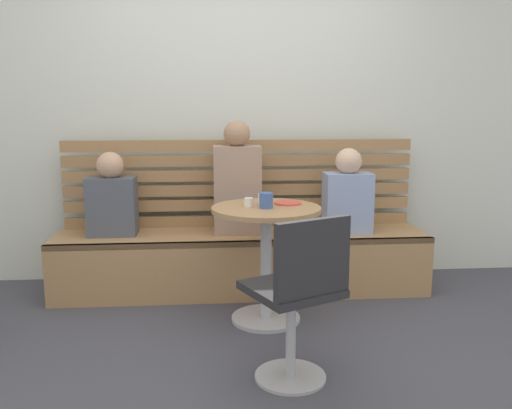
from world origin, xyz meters
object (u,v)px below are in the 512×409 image
at_px(person_adult, 237,183).
at_px(plate_small, 288,203).
at_px(cafe_table, 266,242).
at_px(white_chair, 299,294).
at_px(person_child_left, 112,199).
at_px(cup_mug_blue, 266,200).
at_px(person_child_middle, 347,196).
at_px(cup_ceramic_white, 264,199).
at_px(booth_bench, 242,262).
at_px(cup_espresso_small, 249,202).

relative_size(person_adult, plate_small, 4.80).
relative_size(cafe_table, white_chair, 0.87).
distance_m(cafe_table, person_child_left, 1.22).
bearing_deg(white_chair, cup_mug_blue, 95.92).
distance_m(person_adult, person_child_middle, 0.81).
bearing_deg(person_child_middle, white_chair, -113.06).
bearing_deg(person_child_left, plate_small, -23.30).
relative_size(cafe_table, cup_ceramic_white, 9.25).
bearing_deg(cafe_table, booth_bench, 101.96).
height_order(white_chair, cup_espresso_small, white_chair).
xyz_separation_m(person_child_left, cup_ceramic_white, (1.05, -0.52, 0.07)).
xyz_separation_m(person_adult, person_child_middle, (0.80, -0.04, -0.10)).
xyz_separation_m(booth_bench, person_child_left, (-0.93, 0.03, 0.48)).
distance_m(cafe_table, person_child_middle, 0.88).
bearing_deg(cafe_table, person_child_left, 150.12).
relative_size(booth_bench, white_chair, 3.18).
relative_size(booth_bench, cup_mug_blue, 28.42).
relative_size(white_chair, cup_ceramic_white, 10.63).
distance_m(person_child_left, cup_espresso_small, 1.11).
distance_m(white_chair, cup_mug_blue, 0.84).
bearing_deg(person_child_left, cup_ceramic_white, -26.41).
bearing_deg(cup_ceramic_white, person_child_middle, 35.44).
bearing_deg(person_child_left, person_adult, -0.47).
height_order(white_chair, cup_ceramic_white, white_chair).
distance_m(person_adult, cup_espresso_small, 0.58).
relative_size(white_chair, plate_small, 5.00).
relative_size(cafe_table, person_child_left, 1.24).
distance_m(person_child_middle, cup_ceramic_white, 0.81).
xyz_separation_m(white_chair, cup_espresso_small, (-0.18, 0.83, 0.30)).
height_order(person_adult, plate_small, person_adult).
height_order(booth_bench, cup_mug_blue, cup_mug_blue).
bearing_deg(booth_bench, cup_ceramic_white, -76.36).
height_order(cafe_table, cup_mug_blue, cup_mug_blue).
distance_m(booth_bench, person_child_middle, 0.92).
relative_size(cafe_table, cup_espresso_small, 13.21).
bearing_deg(cup_mug_blue, cup_espresso_small, 152.52).
bearing_deg(cup_espresso_small, cup_ceramic_white, 31.50).
bearing_deg(cup_ceramic_white, booth_bench, 103.64).
xyz_separation_m(booth_bench, white_chair, (0.20, -1.38, 0.24)).
xyz_separation_m(person_adult, plate_small, (0.30, -0.51, -0.06)).
bearing_deg(cup_espresso_small, white_chair, -77.44).
xyz_separation_m(person_child_middle, cup_mug_blue, (-0.66, -0.59, 0.08)).
xyz_separation_m(cafe_table, person_child_left, (-1.05, 0.60, 0.18)).
height_order(person_child_left, person_child_middle, person_child_middle).
xyz_separation_m(booth_bench, cup_ceramic_white, (0.12, -0.49, 0.55)).
height_order(white_chair, cup_mug_blue, white_chair).
bearing_deg(cup_ceramic_white, plate_small, 1.64).
xyz_separation_m(person_child_middle, cup_espresso_small, (-0.76, -0.53, 0.06)).
relative_size(person_adult, cup_mug_blue, 8.59).
bearing_deg(plate_small, cup_ceramic_white, -178.36).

